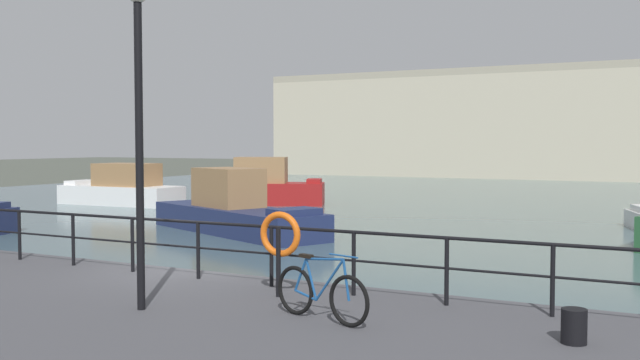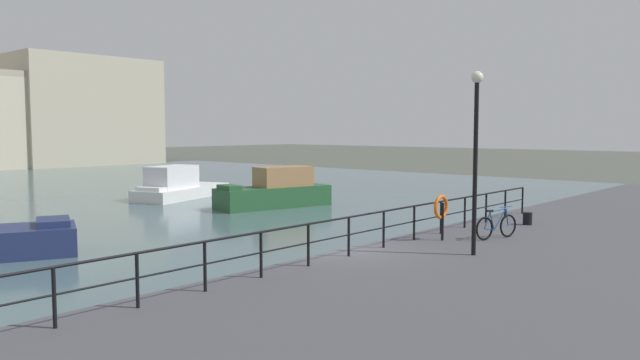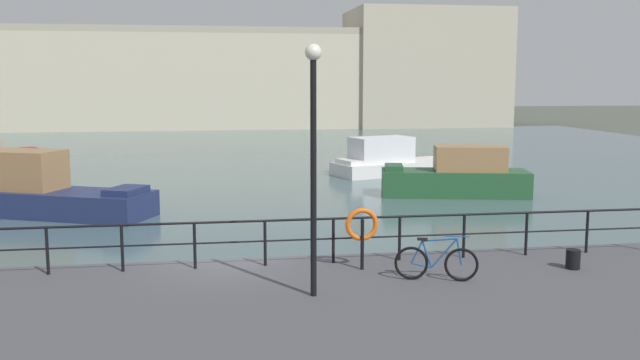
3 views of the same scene
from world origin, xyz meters
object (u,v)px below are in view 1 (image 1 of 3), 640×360
Objects in this scene: moored_green_narrowboat at (235,211)px; mooring_bollard at (574,326)px; quay_lamp_post at (139,103)px; moored_white_yacht at (122,188)px; parked_bicycle at (321,293)px; moored_small_launch at (265,187)px; life_ring_stand at (280,237)px.

moored_green_narrowboat reaches higher than mooring_bollard.
quay_lamp_post is at bearing -169.96° from mooring_bollard.
moored_green_narrowboat is 15.14m from moored_white_yacht.
mooring_bollard is (14.80, -14.20, 0.40)m from moored_green_narrowboat.
parked_bicycle reaches higher than mooring_bollard.
mooring_bollard is at bearing 23.42° from parked_bicycle.
moored_small_launch is 8.14m from moored_white_yacht.
moored_green_narrowboat is at bearing 119.71° from quay_lamp_post.
mooring_bollard is 6.82m from quay_lamp_post.
quay_lamp_post is at bearing 131.42° from moored_white_yacht.
life_ring_stand is (-1.36, 1.15, 0.59)m from parked_bicycle.
moored_white_yacht is 35.43m from mooring_bollard.
life_ring_stand is at bearing -29.11° from moored_green_narrowboat.
mooring_bollard is 0.09× the size of quay_lamp_post.
moored_white_yacht is (-7.18, -3.84, -0.09)m from moored_small_launch.
quay_lamp_post is (-1.36, -1.81, 2.14)m from life_ring_stand.
moored_green_narrowboat reaches higher than parked_bicycle.
life_ring_stand is (-4.72, 0.73, 0.75)m from mooring_bollard.
parked_bicycle is at bearing -40.27° from life_ring_stand.
mooring_bollard is (20.62, -25.79, 0.22)m from moored_small_launch.
quay_lamp_post reaches higher than life_ring_stand.
quay_lamp_post is at bearing -85.47° from moored_small_launch.
parked_bicycle is at bearing -80.52° from moored_small_launch.
life_ring_stand reaches higher than parked_bicycle.
parked_bicycle is 3.39m from mooring_bollard.
moored_white_yacht is (-13.00, 7.76, 0.09)m from moored_green_narrowboat.
mooring_bollard is 4.84m from life_ring_stand.
quay_lamp_post reaches higher than moored_green_narrowboat.
life_ring_stand is at bearing -81.50° from moored_small_launch.
quay_lamp_post is (-2.73, -0.65, 2.72)m from parked_bicycle.
mooring_bollard is (3.36, 0.43, -0.17)m from parked_bicycle.
moored_small_launch reaches higher than life_ring_stand.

